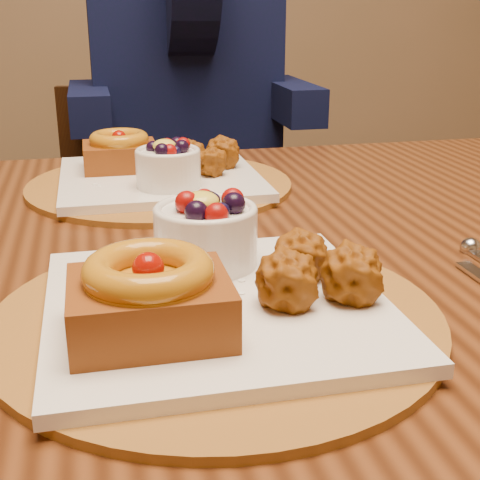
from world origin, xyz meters
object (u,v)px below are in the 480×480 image
place_setting_far (158,172)px  place_setting_near (211,288)px  dining_table (183,298)px  chair_far (141,247)px  diner (184,40)px

place_setting_far → place_setting_near: bearing=-90.1°
dining_table → place_setting_far: size_ratio=4.21×
chair_far → diner: (0.13, 0.08, 0.47)m
place_setting_near → chair_far: place_setting_near is taller
place_setting_far → chair_far: 0.67m
dining_table → place_setting_near: bearing=-90.9°
dining_table → chair_far: chair_far is taller
place_setting_far → diner: size_ratio=0.44×
dining_table → place_setting_near: place_setting_near is taller
chair_far → diner: diner is taller
place_setting_far → diner: diner is taller
chair_far → place_setting_near: bearing=-78.2°
place_setting_near → dining_table: bearing=89.1°
chair_far → place_setting_far: bearing=-78.5°
place_setting_near → place_setting_far: 0.43m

